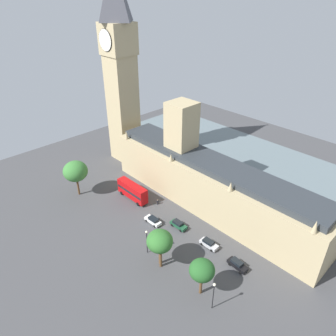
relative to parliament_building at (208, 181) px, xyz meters
name	(u,v)px	position (x,y,z in m)	size (l,w,h in m)	color
ground_plane	(205,208)	(1.99, 1.20, -7.49)	(133.81, 133.81, 0.00)	#424244
river_thames	(268,167)	(-30.53, 1.20, -7.36)	(34.76, 120.43, 0.25)	slate
parliament_building	(208,181)	(0.00, 0.00, 0.00)	(12.56, 63.81, 26.58)	tan
clock_tower	(120,65)	(-0.90, -37.58, 23.94)	(8.82, 8.82, 60.70)	tan
double_decker_bus_far_end	(132,191)	(13.24, -16.10, -4.86)	(2.73, 10.52, 4.75)	#B20C0F
car_white_under_trees	(153,220)	(16.21, -4.09, -6.60)	(1.96, 4.72, 1.74)	silver
car_dark_green_leading	(178,224)	(12.70, 1.48, -6.60)	(1.92, 4.59, 1.74)	#19472D
car_silver_near_tower	(209,244)	(12.37, 11.02, -6.60)	(1.97, 4.56, 1.74)	#B7B7BC
car_black_midblock	(237,264)	(12.76, 19.25, -6.60)	(2.13, 4.71, 1.74)	black
pedestrian_by_river_gate	(158,202)	(10.02, -9.18, -6.79)	(0.49, 0.59, 1.56)	black
pedestrian_kerbside	(145,194)	(9.87, -14.56, -6.79)	(0.65, 0.58, 1.55)	navy
plane_tree_trailing	(75,171)	(23.20, -28.53, 0.27)	(6.80, 6.80, 10.68)	brown
plane_tree_opposite_hall	(202,270)	(23.32, 18.02, -1.22)	(4.93, 4.93, 8.43)	brown
plane_tree_corner	(160,242)	(24.38, 7.68, -0.55)	(5.11, 5.11, 9.18)	brown
plane_tree_slot_10	(160,241)	(23.91, 6.93, -1.08)	(5.59, 5.59, 8.83)	brown
street_lamp_slot_11	(147,238)	(23.85, 2.61, -3.05)	(0.56, 0.56, 6.37)	black
street_lamp_slot_12	(214,291)	(24.30, 21.77, -2.83)	(0.56, 0.56, 6.73)	black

